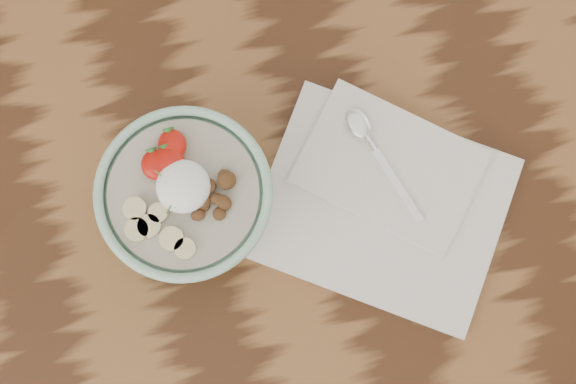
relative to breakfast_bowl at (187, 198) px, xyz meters
The scene contains 4 objects.
table 17.06cm from the breakfast_bowl, 111.27° to the left, with size 160.00×90.00×75.00cm.
breakfast_bowl is the anchor object (origin of this frame).
napkin 24.27cm from the breakfast_bowl, 13.54° to the right, with size 37.34×36.16×1.79cm.
spoon 23.48cm from the breakfast_bowl, ahead, with size 6.17×16.22×0.85cm.
Camera 1 is at (9.24, -22.43, 173.30)cm, focal length 50.00 mm.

